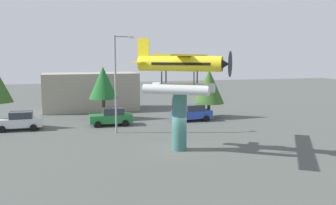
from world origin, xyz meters
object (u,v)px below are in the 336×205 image
object	(u,v)px
car_near_silver	(19,121)
tree_center_back	(209,87)
floatplane_monument	(181,70)
streetlight_primary	(117,78)
car_far_blue	(192,113)
display_pedestal	(179,122)
tree_east	(103,83)
storefront_building	(91,92)
car_mid_green	(111,117)

from	to	relation	value
car_near_silver	tree_center_back	xyz separation A→B (m)	(19.88, 1.51, 2.64)
floatplane_monument	streetlight_primary	distance (m)	8.19
car_far_blue	streetlight_primary	xyz separation A→B (m)	(-8.56, -3.88, 4.14)
display_pedestal	tree_east	bearing A→B (deg)	104.99
car_far_blue	storefront_building	distance (m)	14.78
floatplane_monument	car_far_blue	bearing A→B (deg)	100.13
car_near_silver	tree_east	xyz separation A→B (m)	(8.30, 3.78, 3.14)
display_pedestal	streetlight_primary	xyz separation A→B (m)	(-3.48, 7.23, 2.90)
storefront_building	display_pedestal	bearing A→B (deg)	-77.68
display_pedestal	storefront_building	distance (m)	22.52
car_mid_green	storefront_building	size ratio (longest dim) A/B	0.36
display_pedestal	floatplane_monument	size ratio (longest dim) A/B	0.46
floatplane_monument	display_pedestal	bearing A→B (deg)	-180.00
car_near_silver	streetlight_primary	size ratio (longest dim) A/B	0.48
tree_center_back	display_pedestal	bearing A→B (deg)	-121.19
display_pedestal	streetlight_primary	bearing A→B (deg)	115.73
car_near_silver	car_far_blue	distance (m)	17.35
display_pedestal	tree_east	world-z (taller)	tree_east
floatplane_monument	tree_east	world-z (taller)	floatplane_monument
car_far_blue	tree_center_back	size ratio (longest dim) A/B	0.77
streetlight_primary	tree_east	xyz separation A→B (m)	(-0.49, 7.61, -1.01)
streetlight_primary	tree_center_back	bearing A→B (deg)	25.68
display_pedestal	streetlight_primary	distance (m)	8.53
storefront_building	tree_center_back	size ratio (longest dim) A/B	2.17
display_pedestal	tree_east	size ratio (longest dim) A/B	0.73
car_far_blue	streetlight_primary	bearing A→B (deg)	24.36
car_near_silver	tree_center_back	distance (m)	20.11
floatplane_monument	car_mid_green	xyz separation A→B (m)	(-3.75, 11.01, -5.04)
car_near_silver	tree_east	bearing A→B (deg)	-155.50
floatplane_monument	car_near_silver	size ratio (longest dim) A/B	2.20
storefront_building	tree_east	bearing A→B (deg)	-83.38
car_near_silver	car_mid_green	xyz separation A→B (m)	(8.63, -0.12, 0.00)
display_pedestal	car_far_blue	xyz separation A→B (m)	(5.08, 11.11, -1.24)
display_pedestal	car_near_silver	distance (m)	16.57
streetlight_primary	car_mid_green	bearing A→B (deg)	92.44
car_near_silver	car_far_blue	world-z (taller)	same
streetlight_primary	tree_center_back	distance (m)	12.40
car_far_blue	storefront_building	xyz separation A→B (m)	(-9.88, 10.89, 1.50)
streetlight_primary	storefront_building	world-z (taller)	streetlight_primary
tree_east	tree_center_back	distance (m)	11.81
floatplane_monument	tree_center_back	world-z (taller)	floatplane_monument
streetlight_primary	tree_east	distance (m)	7.69
car_near_silver	streetlight_primary	world-z (taller)	streetlight_primary
streetlight_primary	tree_east	bearing A→B (deg)	93.67
streetlight_primary	storefront_building	xyz separation A→B (m)	(-1.32, 14.77, -2.64)
floatplane_monument	streetlight_primary	size ratio (longest dim) A/B	1.05
car_near_silver	tree_center_back	bearing A→B (deg)	-175.66
streetlight_primary	car_far_blue	bearing A→B (deg)	24.36
storefront_building	tree_east	size ratio (longest dim) A/B	2.03
car_mid_green	floatplane_monument	bearing A→B (deg)	108.82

